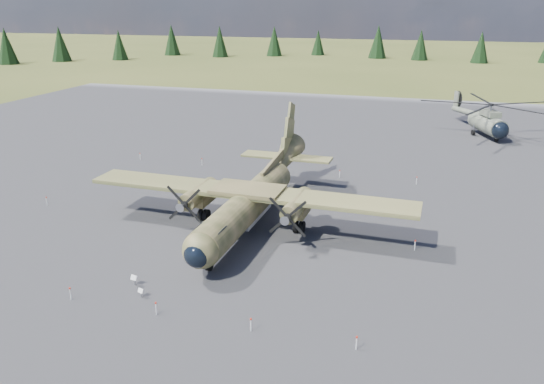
# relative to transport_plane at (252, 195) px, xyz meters

# --- Properties ---
(ground) EXTENTS (500.00, 500.00, 0.00)m
(ground) POSITION_rel_transport_plane_xyz_m (-3.11, -1.26, -2.60)
(ground) COLOR brown
(ground) RESTS_ON ground
(apron) EXTENTS (120.00, 120.00, 0.04)m
(apron) POSITION_rel_transport_plane_xyz_m (-3.11, 8.74, -2.60)
(apron) COLOR slate
(apron) RESTS_ON ground
(transport_plane) EXTENTS (27.34, 24.88, 9.03)m
(transport_plane) POSITION_rel_transport_plane_xyz_m (0.00, 0.00, 0.00)
(transport_plane) COLOR #414424
(transport_plane) RESTS_ON ground
(helicopter_near) EXTENTS (24.28, 24.28, 4.77)m
(helicopter_near) POSITION_rel_transport_plane_xyz_m (21.35, 38.81, 0.79)
(helicopter_near) COLOR slate
(helicopter_near) RESTS_ON ground
(info_placard_left) EXTENTS (0.51, 0.30, 0.75)m
(info_placard_left) POSITION_rel_transport_plane_xyz_m (-4.19, -12.04, -2.10)
(info_placard_left) COLOR gray
(info_placard_left) RESTS_ON ground
(info_placard_right) EXTENTS (0.44, 0.29, 0.64)m
(info_placard_right) POSITION_rel_transport_plane_xyz_m (-2.99, -13.27, -2.17)
(info_placard_right) COLOR gray
(info_placard_right) RESTS_ON ground
(barrier_fence) EXTENTS (33.12, 29.62, 0.85)m
(barrier_fence) POSITION_rel_transport_plane_xyz_m (-3.57, -1.34, -2.09)
(barrier_fence) COLOR silver
(barrier_fence) RESTS_ON ground
(treeline) EXTENTS (315.79, 312.56, 10.90)m
(treeline) POSITION_rel_transport_plane_xyz_m (-7.56, 8.05, 2.22)
(treeline) COLOR black
(treeline) RESTS_ON ground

